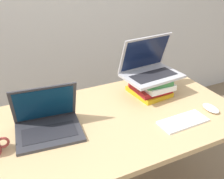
# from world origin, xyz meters

# --- Properties ---
(desk) EXTENTS (1.43, 0.80, 0.71)m
(desk) POSITION_xyz_m (0.00, 0.40, 0.64)
(desk) COLOR tan
(desk) RESTS_ON ground_plane
(laptop_left) EXTENTS (0.35, 0.29, 0.25)m
(laptop_left) POSITION_xyz_m (-0.36, 0.44, 0.76)
(laptop_left) COLOR #333338
(laptop_left) RESTS_ON desk
(book_stack) EXTENTS (0.23, 0.27, 0.13)m
(book_stack) POSITION_xyz_m (0.33, 0.55, 0.77)
(book_stack) COLOR gold
(book_stack) RESTS_ON desk
(laptop_on_books) EXTENTS (0.37, 0.27, 0.25)m
(laptop_on_books) POSITION_xyz_m (0.32, 0.56, 0.89)
(laptop_on_books) COLOR #B2B2B7
(laptop_on_books) RESTS_ON book_stack
(wireless_keyboard) EXTENTS (0.27, 0.13, 0.01)m
(wireless_keyboard) POSITION_xyz_m (0.31, 0.20, 0.72)
(wireless_keyboard) COLOR white
(wireless_keyboard) RESTS_ON desk
(mouse) EXTENTS (0.06, 0.11, 0.03)m
(mouse) POSITION_xyz_m (0.53, 0.22, 0.73)
(mouse) COLOR white
(mouse) RESTS_ON desk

